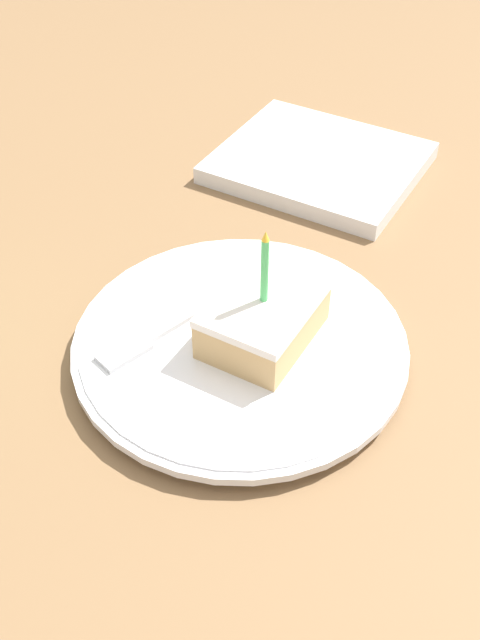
{
  "coord_description": "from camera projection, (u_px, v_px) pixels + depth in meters",
  "views": [
    {
      "loc": [
        -0.25,
        0.38,
        0.47
      ],
      "look_at": [
        -0.02,
        -0.02,
        0.04
      ],
      "focal_mm": 42.0,
      "sensor_mm": 36.0,
      "label": 1
    }
  ],
  "objects": [
    {
      "name": "plate",
      "position": [
        240.0,
        345.0,
        0.65
      ],
      "size": [
        0.29,
        0.29,
        0.02
      ],
      "color": "silver",
      "rests_on": "ground_plane"
    },
    {
      "name": "fork",
      "position": [
        170.0,
        325.0,
        0.65
      ],
      "size": [
        0.07,
        0.17,
        0.0
      ],
      "color": "#B2B2B7",
      "rests_on": "plate"
    },
    {
      "name": "marble_board",
      "position": [
        319.0,
        163.0,
        0.87
      ],
      "size": [
        0.22,
        0.19,
        0.02
      ],
      "color": "silver",
      "rests_on": "ground_plane"
    },
    {
      "name": "cake_slice",
      "position": [
        263.0,
        318.0,
        0.63
      ],
      "size": [
        0.08,
        0.1,
        0.11
      ],
      "color": "tan",
      "rests_on": "plate"
    },
    {
      "name": "ground_plane",
      "position": [
        210.0,
        375.0,
        0.67
      ],
      "size": [
        2.4,
        2.4,
        0.04
      ],
      "color": "brown",
      "rests_on": "ground"
    }
  ]
}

